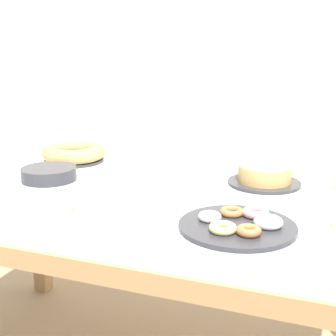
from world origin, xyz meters
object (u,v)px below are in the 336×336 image
cake_golden_bundt (74,153)px  tealight_near_cakes (335,191)px  pastry_platter (239,224)px  tealight_right_edge (331,229)px  cake_chocolate_round (264,176)px  tealight_centre (73,214)px  plate_stack (49,174)px

cake_golden_bundt → tealight_near_cakes: size_ratio=6.95×
pastry_platter → tealight_right_edge: (0.24, 0.06, -0.00)m
tealight_near_cakes → cake_chocolate_round: bearing=171.9°
tealight_centre → tealight_right_edge: size_ratio=1.00×
plate_stack → tealight_centre: (0.30, -0.32, -0.01)m
tealight_right_edge → tealight_near_cakes: 0.37m
plate_stack → tealight_right_edge: bearing=-9.5°
plate_stack → tealight_near_cakes: plate_stack is taller
cake_chocolate_round → pastry_platter: bearing=-89.3°
tealight_right_edge → tealight_near_cakes: same height
cake_golden_bundt → pastry_platter: 1.01m
pastry_platter → tealight_right_edge: size_ratio=8.34×
pastry_platter → plate_stack: 0.83m
pastry_platter → plate_stack: (-0.79, 0.24, 0.01)m
cake_golden_bundt → plate_stack: bearing=-76.7°
cake_chocolate_round → plate_stack: cake_chocolate_round is taller
pastry_platter → plate_stack: bearing=163.4°
plate_stack → tealight_right_edge: size_ratio=5.25×
pastry_platter → cake_chocolate_round: bearing=90.7°
cake_chocolate_round → tealight_near_cakes: 0.25m
cake_golden_bundt → tealight_near_cakes: cake_golden_bundt is taller
pastry_platter → tealight_centre: bearing=-170.3°
tealight_centre → cake_golden_bundt: bearing=121.2°
cake_chocolate_round → tealight_right_edge: size_ratio=6.75×
cake_chocolate_round → tealight_centre: (-0.48, -0.55, -0.02)m
plate_stack → tealight_right_edge: 1.05m
cake_chocolate_round → tealight_near_cakes: size_ratio=6.75×
cake_golden_bundt → tealight_near_cakes: bearing=-5.0°
tealight_right_edge → tealight_near_cakes: size_ratio=1.00×
pastry_platter → plate_stack: plate_stack is taller
plate_stack → cake_chocolate_round: bearing=16.4°
tealight_right_edge → tealight_centre: bearing=-168.8°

